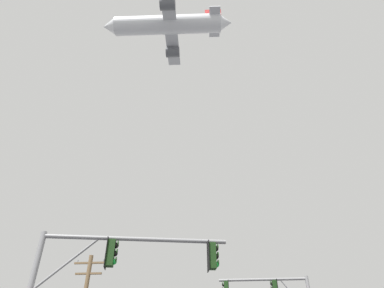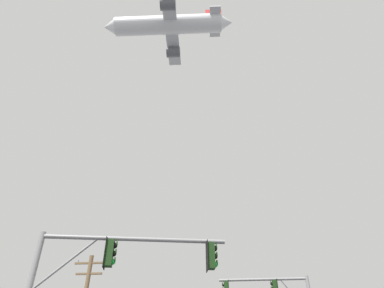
# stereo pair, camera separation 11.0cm
# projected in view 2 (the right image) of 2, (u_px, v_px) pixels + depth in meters

# --- Properties ---
(signal_pole_near) EXTENTS (6.50, 1.34, 5.70)m
(signal_pole_near) POSITION_uv_depth(u_px,v_px,m) (105.00, 274.00, 11.50)
(signal_pole_near) COLOR gray
(signal_pole_near) RESTS_ON ground
(airplane) EXTENTS (20.82, 16.08, 5.69)m
(airplane) POSITION_uv_depth(u_px,v_px,m) (168.00, 25.00, 54.88)
(airplane) COLOR white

